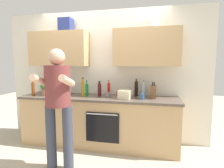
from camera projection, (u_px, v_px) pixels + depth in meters
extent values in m
plane|color=#B2A893|center=(98.00, 144.00, 3.34)|extent=(12.00, 12.00, 0.00)
cube|color=silver|center=(103.00, 76.00, 3.55)|extent=(4.00, 0.06, 2.50)
cube|color=tan|center=(59.00, 49.00, 3.48)|extent=(1.14, 0.32, 0.65)
cube|color=tan|center=(146.00, 47.00, 3.13)|extent=(1.14, 0.32, 0.65)
cylinder|color=silver|center=(150.00, 25.00, 3.07)|extent=(0.30, 0.30, 0.10)
cube|color=navy|center=(66.00, 25.00, 3.39)|extent=(0.24, 0.20, 0.24)
cube|color=tan|center=(98.00, 122.00, 3.29)|extent=(2.80, 0.60, 0.86)
cube|color=brown|center=(98.00, 98.00, 3.24)|extent=(2.84, 0.64, 0.04)
cube|color=black|center=(102.00, 128.00, 2.95)|extent=(0.56, 0.02, 0.50)
cylinder|color=silver|center=(102.00, 114.00, 2.90)|extent=(0.52, 0.02, 0.02)
cylinder|color=#383D4C|center=(51.00, 137.00, 2.56)|extent=(0.14, 0.14, 0.92)
cylinder|color=#383D4C|center=(68.00, 138.00, 2.50)|extent=(0.14, 0.14, 0.92)
cylinder|color=brown|center=(58.00, 86.00, 2.45)|extent=(0.34, 0.34, 0.56)
sphere|color=#D8AD8C|center=(57.00, 57.00, 2.40)|extent=(0.22, 0.22, 0.22)
cylinder|color=#D8AD8C|center=(39.00, 80.00, 2.36)|extent=(0.09, 0.31, 0.19)
cylinder|color=#D8AD8C|center=(67.00, 81.00, 2.28)|extent=(0.09, 0.31, 0.19)
cylinder|color=#471419|center=(100.00, 90.00, 3.26)|extent=(0.07, 0.07, 0.23)
cylinder|color=#471419|center=(99.00, 83.00, 3.25)|extent=(0.03, 0.03, 0.03)
cylinder|color=black|center=(99.00, 82.00, 3.24)|extent=(0.04, 0.04, 0.02)
cylinder|color=olive|center=(83.00, 89.00, 3.22)|extent=(0.05, 0.05, 0.27)
cylinder|color=olive|center=(83.00, 80.00, 3.20)|extent=(0.03, 0.03, 0.07)
cylinder|color=black|center=(83.00, 78.00, 3.20)|extent=(0.03, 0.03, 0.01)
cylinder|color=black|center=(136.00, 89.00, 3.29)|extent=(0.06, 0.06, 0.27)
cylinder|color=black|center=(136.00, 81.00, 3.27)|extent=(0.02, 0.02, 0.03)
cylinder|color=black|center=(136.00, 79.00, 3.26)|extent=(0.03, 0.03, 0.01)
cylinder|color=red|center=(109.00, 89.00, 3.36)|extent=(0.05, 0.05, 0.23)
cylinder|color=red|center=(109.00, 82.00, 3.34)|extent=(0.02, 0.02, 0.05)
cylinder|color=black|center=(109.00, 80.00, 3.34)|extent=(0.02, 0.02, 0.01)
cylinder|color=silver|center=(143.00, 91.00, 3.26)|extent=(0.07, 0.07, 0.21)
cylinder|color=silver|center=(144.00, 83.00, 3.25)|extent=(0.03, 0.03, 0.06)
cylinder|color=black|center=(144.00, 81.00, 3.24)|extent=(0.03, 0.03, 0.01)
cylinder|color=#8C4C14|center=(44.00, 88.00, 3.58)|extent=(0.08, 0.08, 0.23)
cylinder|color=#8C4C14|center=(44.00, 81.00, 3.56)|extent=(0.04, 0.04, 0.04)
cylinder|color=black|center=(44.00, 80.00, 3.56)|extent=(0.05, 0.05, 0.02)
cylinder|color=#198C33|center=(87.00, 90.00, 3.37)|extent=(0.06, 0.06, 0.21)
cylinder|color=#198C33|center=(87.00, 83.00, 3.35)|extent=(0.02, 0.02, 0.06)
cylinder|color=black|center=(87.00, 81.00, 3.35)|extent=(0.03, 0.03, 0.01)
cylinder|color=brown|center=(33.00, 89.00, 3.32)|extent=(0.06, 0.06, 0.24)
cylinder|color=brown|center=(33.00, 82.00, 3.31)|extent=(0.03, 0.03, 0.04)
cylinder|color=black|center=(33.00, 80.00, 3.31)|extent=(0.04, 0.04, 0.02)
cylinder|color=#33598C|center=(142.00, 96.00, 2.99)|extent=(0.07, 0.07, 0.10)
cylinder|color=slate|center=(108.00, 95.00, 3.15)|extent=(0.08, 0.08, 0.09)
cylinder|color=#BF4C47|center=(118.00, 94.00, 3.27)|extent=(0.07, 0.07, 0.09)
cylinder|color=silver|center=(64.00, 92.00, 3.43)|extent=(0.28, 0.28, 0.09)
cube|color=brown|center=(153.00, 92.00, 3.11)|extent=(0.10, 0.14, 0.22)
cylinder|color=black|center=(152.00, 84.00, 3.08)|extent=(0.02, 0.02, 0.06)
cylinder|color=black|center=(154.00, 84.00, 3.11)|extent=(0.02, 0.02, 0.06)
cylinder|color=#9E6647|center=(45.00, 92.00, 3.33)|extent=(0.10, 0.10, 0.13)
sphere|color=#2D6B28|center=(45.00, 86.00, 3.32)|extent=(0.15, 0.15, 0.15)
cube|color=beige|center=(125.00, 95.00, 3.05)|extent=(0.23, 0.23, 0.14)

